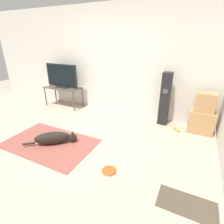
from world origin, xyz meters
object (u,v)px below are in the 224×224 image
at_px(dog, 55,138).
at_px(frisbee, 109,171).
at_px(cardboard_box_upper, 206,102).
at_px(tennis_ball_near_speaker, 175,128).
at_px(cardboard_box_lower, 201,121).
at_px(tennis_ball_by_boxes, 178,130).
at_px(tv, 62,76).
at_px(tv_stand, 63,90).
at_px(floor_speaker, 165,99).

height_order(dog, frisbee, dog).
bearing_deg(cardboard_box_upper, tennis_ball_near_speaker, -165.46).
height_order(dog, cardboard_box_lower, cardboard_box_lower).
height_order(frisbee, cardboard_box_lower, cardboard_box_lower).
distance_m(frisbee, tennis_ball_by_boxes, 1.85).
bearing_deg(tv, tennis_ball_by_boxes, -3.23).
distance_m(tv_stand, tennis_ball_near_speaker, 3.11).
height_order(cardboard_box_upper, tv_stand, cardboard_box_upper).
bearing_deg(floor_speaker, dog, -132.66).
distance_m(dog, frisbee, 1.24).
bearing_deg(cardboard_box_lower, floor_speaker, 177.35).
bearing_deg(tv_stand, tennis_ball_by_boxes, -3.18).
xyz_separation_m(frisbee, tv_stand, (-2.39, 1.86, 0.46)).
height_order(cardboard_box_lower, floor_speaker, floor_speaker).
distance_m(floor_speaker, tv, 2.78).
relative_size(floor_speaker, tv_stand, 1.09).
relative_size(tv_stand, tv, 1.06).
relative_size(frisbee, floor_speaker, 0.18).
bearing_deg(tennis_ball_near_speaker, tv, 178.18).
distance_m(frisbee, cardboard_box_lower, 2.23).
bearing_deg(cardboard_box_lower, cardboard_box_upper, -72.71).
distance_m(cardboard_box_upper, tv_stand, 3.55).
distance_m(tennis_ball_by_boxes, tennis_ball_near_speaker, 0.10).
distance_m(tv, tennis_ball_near_speaker, 3.18).
bearing_deg(dog, cardboard_box_lower, 35.60).
bearing_deg(tennis_ball_near_speaker, dog, -140.70).
bearing_deg(cardboard_box_lower, tv_stand, -179.34).
bearing_deg(floor_speaker, cardboard_box_upper, -3.72).
bearing_deg(tennis_ball_near_speaker, frisbee, -111.14).
relative_size(frisbee, cardboard_box_upper, 0.55).
bearing_deg(dog, tv, 125.32).
xyz_separation_m(cardboard_box_upper, tennis_ball_by_boxes, (-0.40, -0.20, -0.61)).
distance_m(floor_speaker, tennis_ball_by_boxes, 0.71).
bearing_deg(cardboard_box_upper, tv_stand, -179.57).
height_order(tv, tennis_ball_near_speaker, tv).
bearing_deg(tennis_ball_near_speaker, cardboard_box_upper, 14.54).
relative_size(dog, floor_speaker, 0.67).
distance_m(cardboard_box_upper, tennis_ball_by_boxes, 0.76).
relative_size(cardboard_box_upper, tv_stand, 0.36).
relative_size(tv_stand, tennis_ball_by_boxes, 16.00).
bearing_deg(frisbee, floor_speaker, 79.06).
distance_m(dog, tv, 2.15).
xyz_separation_m(floor_speaker, tennis_ball_by_boxes, (0.37, -0.25, -0.55)).
relative_size(floor_speaker, tennis_ball_by_boxes, 17.52).
xyz_separation_m(cardboard_box_lower, tennis_ball_by_boxes, (-0.40, -0.22, -0.19)).
relative_size(frisbee, tennis_ball_by_boxes, 3.18).
bearing_deg(cardboard_box_upper, frisbee, -121.34).
relative_size(dog, frisbee, 3.71).
bearing_deg(dog, frisbee, -9.90).
relative_size(cardboard_box_upper, tennis_ball_near_speaker, 5.76).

